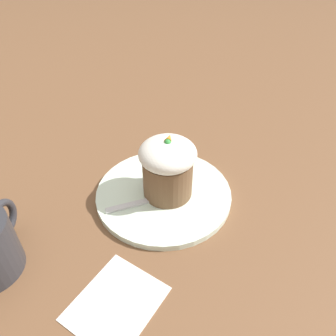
{
  "coord_description": "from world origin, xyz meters",
  "views": [
    {
      "loc": [
        -0.39,
        -0.08,
        0.39
      ],
      "look_at": [
        0.0,
        -0.01,
        0.06
      ],
      "focal_mm": 35.0,
      "sensor_mm": 36.0,
      "label": 1
    }
  ],
  "objects": [
    {
      "name": "dessert_plate",
      "position": [
        0.0,
        0.0,
        0.01
      ],
      "size": [
        0.23,
        0.23,
        0.01
      ],
      "color": "silver",
      "rests_on": "ground_plane"
    },
    {
      "name": "paper_napkin",
      "position": [
        -0.2,
        0.02,
        0.0
      ],
      "size": [
        0.14,
        0.13,
        0.0
      ],
      "color": "white",
      "rests_on": "ground_plane"
    },
    {
      "name": "carrot_cake",
      "position": [
        0.0,
        -0.01,
        0.07
      ],
      "size": [
        0.09,
        0.09,
        0.11
      ],
      "color": "brown",
      "rests_on": "dessert_plate"
    },
    {
      "name": "spoon",
      "position": [
        -0.02,
        -0.0,
        0.01
      ],
      "size": [
        0.08,
        0.13,
        0.01
      ],
      "color": "silver",
      "rests_on": "dessert_plate"
    },
    {
      "name": "ground_plane",
      "position": [
        0.0,
        0.0,
        0.0
      ],
      "size": [
        4.0,
        4.0,
        0.0
      ],
      "primitive_type": "plane",
      "color": "brown"
    }
  ]
}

